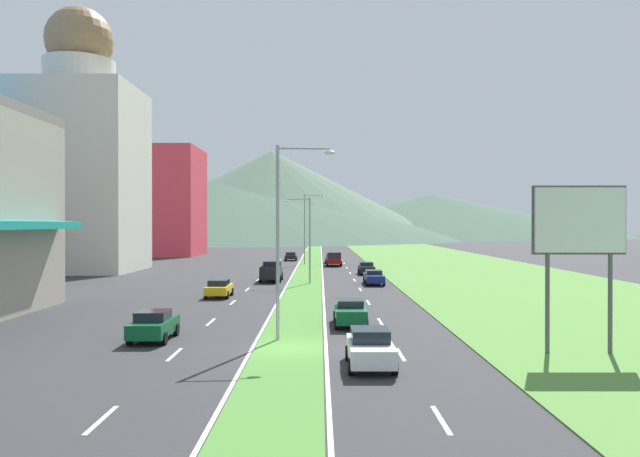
% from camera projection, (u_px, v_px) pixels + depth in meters
% --- Properties ---
extents(ground_plane, '(600.00, 600.00, 0.00)m').
position_uv_depth(ground_plane, '(290.00, 349.00, 29.37)').
color(ground_plane, '#2D2D30').
extents(grass_median, '(3.20, 240.00, 0.06)m').
position_uv_depth(grass_median, '(311.00, 265.00, 89.37)').
color(grass_median, '#477F33').
rests_on(grass_median, ground_plane).
extents(grass_verge_right, '(24.00, 240.00, 0.06)m').
position_uv_depth(grass_verge_right, '(455.00, 265.00, 89.34)').
color(grass_verge_right, '#518438').
rests_on(grass_verge_right, ground_plane).
extents(lane_dash_left_1, '(0.16, 2.80, 0.01)m').
position_uv_depth(lane_dash_left_1, '(103.00, 420.00, 18.80)').
color(lane_dash_left_1, silver).
rests_on(lane_dash_left_1, ground_plane).
extents(lane_dash_left_2, '(0.16, 2.80, 0.01)m').
position_uv_depth(lane_dash_left_2, '(175.00, 354.00, 28.22)').
color(lane_dash_left_2, silver).
rests_on(lane_dash_left_2, ground_plane).
extents(lane_dash_left_3, '(0.16, 2.80, 0.01)m').
position_uv_depth(lane_dash_left_3, '(212.00, 322.00, 37.64)').
color(lane_dash_left_3, silver).
rests_on(lane_dash_left_3, ground_plane).
extents(lane_dash_left_4, '(0.16, 2.80, 0.01)m').
position_uv_depth(lane_dash_left_4, '(234.00, 302.00, 47.07)').
color(lane_dash_left_4, silver).
rests_on(lane_dash_left_4, ground_plane).
extents(lane_dash_left_5, '(0.16, 2.80, 0.01)m').
position_uv_depth(lane_dash_left_5, '(248.00, 289.00, 56.49)').
color(lane_dash_left_5, silver).
rests_on(lane_dash_left_5, ground_plane).
extents(lane_dash_left_6, '(0.16, 2.80, 0.01)m').
position_uv_depth(lane_dash_left_6, '(259.00, 280.00, 65.91)').
color(lane_dash_left_6, silver).
rests_on(lane_dash_left_6, ground_plane).
extents(lane_dash_left_7, '(0.16, 2.80, 0.01)m').
position_uv_depth(lane_dash_left_7, '(266.00, 273.00, 75.33)').
color(lane_dash_left_7, silver).
rests_on(lane_dash_left_7, ground_plane).
extents(lane_dash_left_8, '(0.16, 2.80, 0.01)m').
position_uv_depth(lane_dash_left_8, '(272.00, 268.00, 84.75)').
color(lane_dash_left_8, silver).
rests_on(lane_dash_left_8, ground_plane).
extents(lane_dash_left_9, '(0.16, 2.80, 0.01)m').
position_uv_depth(lane_dash_left_9, '(277.00, 263.00, 94.17)').
color(lane_dash_left_9, silver).
rests_on(lane_dash_left_9, ground_plane).
extents(lane_dash_left_10, '(0.16, 2.80, 0.01)m').
position_uv_depth(lane_dash_left_10, '(281.00, 260.00, 103.59)').
color(lane_dash_left_10, silver).
rests_on(lane_dash_left_10, ground_plane).
extents(lane_dash_right_1, '(0.16, 2.80, 0.01)m').
position_uv_depth(lane_dash_right_1, '(442.00, 420.00, 18.79)').
color(lane_dash_right_1, silver).
rests_on(lane_dash_right_1, ground_plane).
extents(lane_dash_right_2, '(0.16, 2.80, 0.01)m').
position_uv_depth(lane_dash_right_2, '(402.00, 354.00, 28.21)').
color(lane_dash_right_2, silver).
rests_on(lane_dash_right_2, ground_plane).
extents(lane_dash_right_3, '(0.16, 2.80, 0.01)m').
position_uv_depth(lane_dash_right_3, '(381.00, 322.00, 37.63)').
color(lane_dash_right_3, silver).
rests_on(lane_dash_right_3, ground_plane).
extents(lane_dash_right_4, '(0.16, 2.80, 0.01)m').
position_uv_depth(lane_dash_right_4, '(369.00, 302.00, 47.05)').
color(lane_dash_right_4, silver).
rests_on(lane_dash_right_4, ground_plane).
extents(lane_dash_right_5, '(0.16, 2.80, 0.01)m').
position_uv_depth(lane_dash_right_5, '(361.00, 289.00, 56.47)').
color(lane_dash_right_5, silver).
rests_on(lane_dash_right_5, ground_plane).
extents(lane_dash_right_6, '(0.16, 2.80, 0.01)m').
position_uv_depth(lane_dash_right_6, '(355.00, 280.00, 65.89)').
color(lane_dash_right_6, silver).
rests_on(lane_dash_right_6, ground_plane).
extents(lane_dash_right_7, '(0.16, 2.80, 0.01)m').
position_uv_depth(lane_dash_right_7, '(351.00, 273.00, 75.31)').
color(lane_dash_right_7, silver).
rests_on(lane_dash_right_7, ground_plane).
extents(lane_dash_right_8, '(0.16, 2.80, 0.01)m').
position_uv_depth(lane_dash_right_8, '(348.00, 268.00, 84.74)').
color(lane_dash_right_8, silver).
rests_on(lane_dash_right_8, ground_plane).
extents(lane_dash_right_9, '(0.16, 2.80, 0.01)m').
position_uv_depth(lane_dash_right_9, '(345.00, 263.00, 94.16)').
color(lane_dash_right_9, silver).
rests_on(lane_dash_right_9, ground_plane).
extents(lane_dash_right_10, '(0.16, 2.80, 0.01)m').
position_uv_depth(lane_dash_right_10, '(343.00, 260.00, 103.58)').
color(lane_dash_right_10, silver).
rests_on(lane_dash_right_10, ground_plane).
extents(edge_line_median_left, '(0.16, 240.00, 0.01)m').
position_uv_depth(edge_line_median_left, '(298.00, 265.00, 89.37)').
color(edge_line_median_left, silver).
rests_on(edge_line_median_left, ground_plane).
extents(edge_line_median_right, '(0.16, 240.00, 0.01)m').
position_uv_depth(edge_line_median_right, '(323.00, 265.00, 89.37)').
color(edge_line_median_right, silver).
rests_on(edge_line_median_right, ground_plane).
extents(domed_building, '(14.33, 14.33, 33.10)m').
position_uv_depth(domed_building, '(81.00, 160.00, 78.63)').
color(domed_building, beige).
rests_on(domed_building, ground_plane).
extents(midrise_colored, '(16.32, 16.32, 20.37)m').
position_uv_depth(midrise_colored, '(158.00, 202.00, 119.42)').
color(midrise_colored, '#D83847').
rests_on(midrise_colored, ground_plane).
extents(hill_far_left, '(193.54, 193.54, 25.24)m').
position_uv_depth(hill_far_left, '(227.00, 208.00, 254.84)').
color(hill_far_left, '#3D5647').
rests_on(hill_far_left, ground_plane).
extents(hill_far_center, '(147.73, 147.73, 37.33)m').
position_uv_depth(hill_far_center, '(273.00, 195.00, 267.42)').
color(hill_far_center, '#516B56').
rests_on(hill_far_center, ground_plane).
extents(hill_far_right, '(182.08, 182.08, 20.52)m').
position_uv_depth(hill_far_right, '(433.00, 215.00, 303.27)').
color(hill_far_right, '#3D5647').
rests_on(hill_far_right, ground_plane).
extents(street_lamp_near, '(2.99, 0.40, 9.86)m').
position_uv_depth(street_lamp_near, '(285.00, 229.00, 31.54)').
color(street_lamp_near, '#99999E').
rests_on(street_lamp_near, ground_plane).
extents(street_lamp_mid, '(2.70, 0.45, 8.52)m').
position_uv_depth(street_lamp_mid, '(308.00, 234.00, 61.77)').
color(street_lamp_mid, '#99999E').
rests_on(street_lamp_mid, ground_plane).
extents(street_lamp_far, '(3.11, 0.29, 10.29)m').
position_uv_depth(street_lamp_far, '(308.00, 224.00, 91.95)').
color(street_lamp_far, '#99999E').
rests_on(street_lamp_far, ground_plane).
extents(billboard_roadside, '(4.25, 0.28, 7.63)m').
position_uv_depth(billboard_roadside, '(581.00, 229.00, 28.14)').
color(billboard_roadside, '#4C4C51').
rests_on(billboard_roadside, ground_plane).
extents(car_0, '(1.90, 4.26, 1.44)m').
position_uv_depth(car_0, '(367.00, 268.00, 73.55)').
color(car_0, black).
rests_on(car_0, ground_plane).
extents(car_1, '(1.93, 4.09, 1.57)m').
position_uv_depth(car_1, '(371.00, 348.00, 25.70)').
color(car_1, silver).
rests_on(car_1, ground_plane).
extents(car_2, '(1.92, 4.53, 1.55)m').
position_uv_depth(car_2, '(332.00, 258.00, 95.36)').
color(car_2, slate).
rests_on(car_2, ground_plane).
extents(car_3, '(1.89, 4.34, 1.49)m').
position_uv_depth(car_3, '(351.00, 312.00, 36.35)').
color(car_3, '#0C5128').
rests_on(car_3, ground_plane).
extents(car_4, '(1.89, 4.73, 1.40)m').
position_uv_depth(car_4, '(375.00, 277.00, 61.14)').
color(car_4, navy).
rests_on(car_4, ground_plane).
extents(car_5, '(1.91, 4.09, 1.52)m').
position_uv_depth(car_5, '(155.00, 325.00, 31.71)').
color(car_5, '#0C5128').
rests_on(car_5, ground_plane).
extents(car_6, '(1.92, 4.07, 1.39)m').
position_uv_depth(car_6, '(292.00, 256.00, 101.62)').
color(car_6, black).
rests_on(car_6, ground_plane).
extents(car_7, '(1.92, 4.04, 1.42)m').
position_uv_depth(car_7, '(220.00, 288.00, 50.44)').
color(car_7, yellow).
rests_on(car_7, ground_plane).
extents(pickup_truck_0, '(2.18, 5.40, 2.00)m').
position_uv_depth(pickup_truck_0, '(273.00, 272.00, 64.80)').
color(pickup_truck_0, black).
rests_on(pickup_truck_0, ground_plane).
extents(pickup_truck_1, '(2.18, 5.40, 2.00)m').
position_uv_depth(pickup_truck_1, '(335.00, 259.00, 88.48)').
color(pickup_truck_1, maroon).
rests_on(pickup_truck_1, ground_plane).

